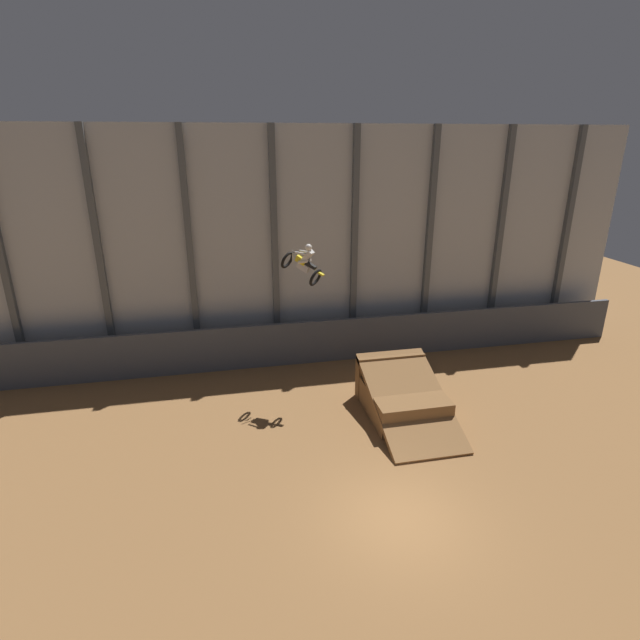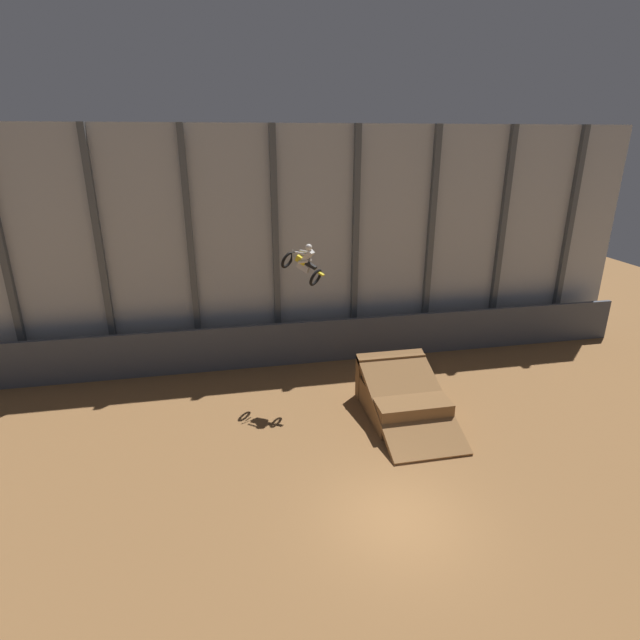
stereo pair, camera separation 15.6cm
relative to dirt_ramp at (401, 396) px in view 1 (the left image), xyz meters
name	(u,v)px [view 1 (the left image)]	position (x,y,z in m)	size (l,w,h in m)	color
ground_plane	(400,519)	(-2.15, -5.67, -0.67)	(60.00, 60.00, 0.00)	olive
arena_back_wall	(314,246)	(-2.15, 6.50, 4.72)	(32.00, 0.40, 10.79)	#ADB2B7
lower_barrier	(320,341)	(-2.15, 5.22, 0.37)	(31.36, 0.20, 2.09)	#474C56
dirt_ramp	(401,396)	(0.00, 0.00, 0.00)	(2.83, 4.97, 2.01)	brown
rider_bike_solo	(303,264)	(-3.44, 2.25, 4.93)	(1.73, 1.66, 1.67)	black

